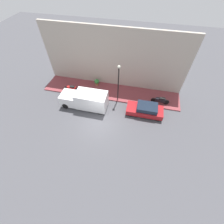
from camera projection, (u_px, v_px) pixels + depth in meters
name	position (u px, v px, depth m)	size (l,w,h in m)	color
ground_plane	(100.00, 123.00, 15.68)	(60.00, 60.00, 0.00)	#47474C
sidewalk	(111.00, 92.00, 18.73)	(2.99, 16.61, 0.12)	brown
building_facade	(114.00, 59.00, 17.12)	(0.30, 16.61, 7.09)	#B2A899
parked_car	(145.00, 110.00, 16.03)	(1.67, 3.87, 1.26)	maroon
delivery_van	(85.00, 100.00, 16.44)	(1.82, 5.17, 2.02)	white
motorcycle_black	(160.00, 100.00, 16.97)	(0.30, 2.04, 0.87)	black
motorcycle_red	(72.00, 89.00, 18.29)	(0.30, 2.03, 0.86)	#B21E1E
streetlamp	(118.00, 80.00, 15.57)	(0.31, 0.31, 4.53)	black
potted_plant	(97.00, 82.00, 19.13)	(0.60, 0.60, 0.85)	brown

